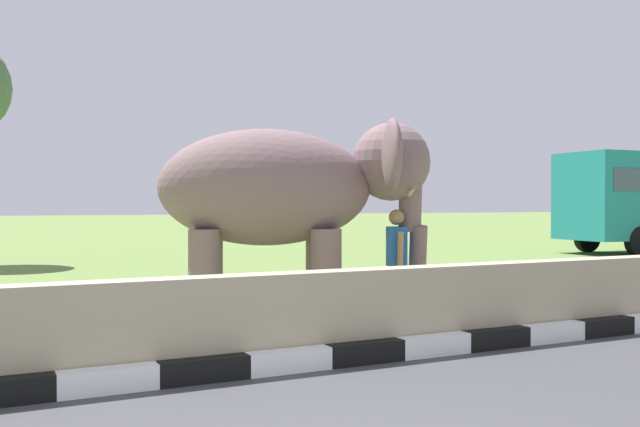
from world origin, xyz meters
TOP-DOWN VIEW (x-y plane):
  - striped_curb at (-0.35, 3.82)m, footprint 16.20×0.20m
  - barrier_parapet at (2.00, 4.12)m, footprint 28.00×0.36m
  - elephant at (2.26, 6.65)m, footprint 4.06×3.10m
  - person_handler at (3.67, 5.98)m, footprint 0.36×0.63m

SIDE VIEW (x-z plane):
  - striped_curb at x=-0.35m, z-range 0.00..0.24m
  - barrier_parapet at x=2.00m, z-range 0.00..1.00m
  - person_handler at x=3.67m, z-range 0.10..1.75m
  - elephant at x=2.26m, z-range 0.46..3.40m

